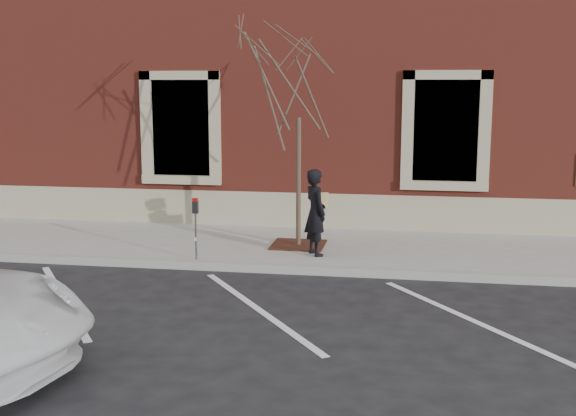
# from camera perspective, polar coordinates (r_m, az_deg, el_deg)

# --- Properties ---
(ground) EXTENTS (120.00, 120.00, 0.00)m
(ground) POSITION_cam_1_polar(r_m,az_deg,el_deg) (13.26, -0.43, -5.13)
(ground) COLOR #28282B
(ground) RESTS_ON ground
(sidewalk_near) EXTENTS (40.00, 3.50, 0.15)m
(sidewalk_near) POSITION_cam_1_polar(r_m,az_deg,el_deg) (14.92, 0.73, -3.14)
(sidewalk_near) COLOR #BAB8AE
(sidewalk_near) RESTS_ON ground
(curb_near) EXTENTS (40.00, 0.12, 0.15)m
(curb_near) POSITION_cam_1_polar(r_m,az_deg,el_deg) (13.19, -0.47, -4.87)
(curb_near) COLOR #9E9E99
(curb_near) RESTS_ON ground
(parking_stripes) EXTENTS (28.00, 4.40, 0.01)m
(parking_stripes) POSITION_cam_1_polar(r_m,az_deg,el_deg) (11.18, -2.40, -7.98)
(parking_stripes) COLOR silver
(parking_stripes) RESTS_ON ground
(building_civic) EXTENTS (40.00, 8.62, 8.00)m
(building_civic) POSITION_cam_1_polar(r_m,az_deg,el_deg) (20.48, 3.38, 11.42)
(building_civic) COLOR maroon
(building_civic) RESTS_ON ground
(man) EXTENTS (0.66, 0.73, 1.67)m
(man) POSITION_cam_1_polar(r_m,az_deg,el_deg) (13.81, 2.19, -0.34)
(man) COLOR black
(man) RESTS_ON sidewalk_near
(parking_meter) EXTENTS (0.11, 0.08, 1.17)m
(parking_meter) POSITION_cam_1_polar(r_m,az_deg,el_deg) (13.54, -7.32, -0.72)
(parking_meter) COLOR #595B60
(parking_meter) RESTS_ON sidewalk_near
(tree_grate) EXTENTS (1.07, 1.07, 0.03)m
(tree_grate) POSITION_cam_1_polar(r_m,az_deg,el_deg) (14.77, 0.82, -2.92)
(tree_grate) COLOR #452316
(tree_grate) RESTS_ON sidewalk_near
(sapling) EXTENTS (2.84, 2.84, 4.73)m
(sapling) POSITION_cam_1_polar(r_m,az_deg,el_deg) (14.40, 0.85, 9.97)
(sapling) COLOR brown
(sapling) RESTS_ON sidewalk_near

